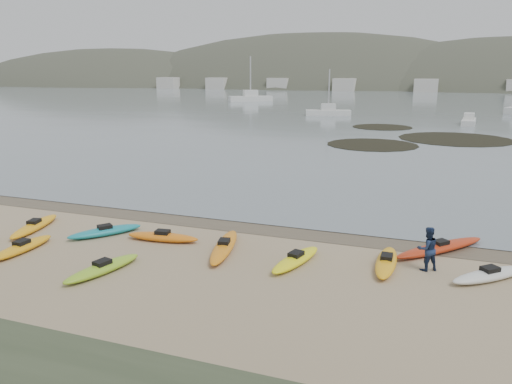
% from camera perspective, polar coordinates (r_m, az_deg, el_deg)
% --- Properties ---
extents(ground, '(600.00, 600.00, 0.00)m').
position_cam_1_polar(ground, '(22.57, 0.00, -3.70)').
color(ground, tan).
rests_on(ground, ground).
extents(wet_sand, '(60.00, 60.00, 0.00)m').
position_cam_1_polar(wet_sand, '(22.30, -0.26, -3.91)').
color(wet_sand, brown).
rests_on(wet_sand, ground).
extents(water, '(1200.00, 1200.00, 0.00)m').
position_cam_1_polar(water, '(320.38, 19.09, 11.87)').
color(water, slate).
rests_on(water, ground).
extents(kayaks, '(20.48, 9.77, 0.34)m').
position_cam_1_polar(kayaks, '(19.20, -5.85, -6.44)').
color(kayaks, '#92C828').
rests_on(kayaks, ground).
extents(person_east, '(0.96, 0.90, 1.56)m').
position_cam_1_polar(person_east, '(18.30, 19.00, -6.15)').
color(person_east, navy).
rests_on(person_east, ground).
extents(kelp_mats, '(17.10, 22.84, 0.04)m').
position_cam_1_polar(kelp_mats, '(53.72, 17.78, 5.93)').
color(kelp_mats, black).
rests_on(kelp_mats, water).
extents(moored_boats, '(90.39, 71.25, 1.31)m').
position_cam_1_polar(moored_boats, '(99.84, 18.24, 9.57)').
color(moored_boats, silver).
rests_on(moored_boats, ground).
extents(far_town, '(199.00, 5.00, 4.00)m').
position_cam_1_polar(far_town, '(165.30, 19.91, 11.36)').
color(far_town, beige).
rests_on(far_town, ground).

